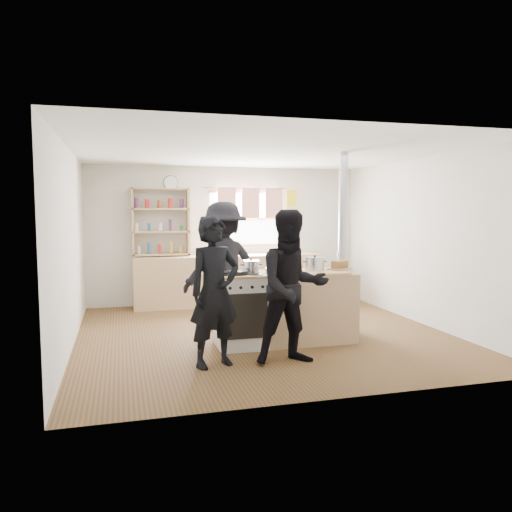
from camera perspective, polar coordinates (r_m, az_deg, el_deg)
name	(u,v)px	position (r m, az deg, el deg)	size (l,w,h in m)	color
ground	(263,334)	(7.05, 0.78, -8.88)	(5.00, 5.00, 0.01)	brown
back_counter	(229,280)	(9.08, -3.09, -2.74)	(3.40, 0.55, 0.90)	tan
shelving_unit	(161,222)	(8.94, -10.84, 3.88)	(1.00, 0.28, 1.20)	tan
thermos	(286,245)	(9.30, 3.50, 1.22)	(0.10, 0.10, 0.31)	silver
cooking_island	(285,307)	(6.48, 3.37, -5.89)	(1.97, 0.64, 0.93)	white
skillet_greens	(238,272)	(6.12, -2.12, -1.88)	(0.29, 0.29, 0.05)	black
roast_tray	(279,270)	(6.29, 2.63, -1.56)	(0.39, 0.37, 0.07)	silver
stockpot_stove	(251,266)	(6.34, -0.56, -1.19)	(0.21, 0.21, 0.17)	silver
stockpot_counter	(315,264)	(6.59, 6.74, -0.86)	(0.26, 0.26, 0.20)	silver
bread_board	(340,266)	(6.69, 9.53, -1.13)	(0.34, 0.30, 0.12)	tan
flue_heater	(342,288)	(7.00, 9.79, -3.60)	(0.35, 0.35, 2.50)	black
person_near_left	(215,292)	(5.49, -4.76, -4.11)	(0.60, 0.40, 1.66)	black
person_near_right	(292,287)	(5.58, 4.18, -3.57)	(0.84, 0.65, 1.73)	black
person_far	(223,266)	(7.12, -3.76, -1.20)	(1.19, 0.68, 1.83)	black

